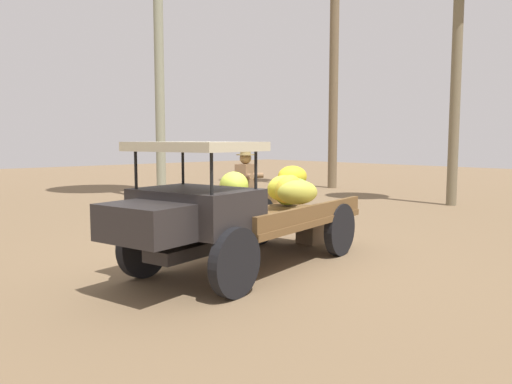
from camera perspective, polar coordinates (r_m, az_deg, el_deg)
name	(u,v)px	position (r m, az deg, el deg)	size (l,w,h in m)	color
ground_plane	(236,262)	(8.03, -2.28, -7.82)	(60.00, 60.00, 0.00)	brown
truck	(236,209)	(7.40, -2.26, -1.93)	(4.64, 2.46, 1.87)	#282424
farmer	(246,188)	(9.64, -1.14, 0.41)	(0.55, 0.51, 1.73)	#876150
wooden_crate	(314,230)	(9.51, 6.54, -4.22)	(0.55, 0.43, 0.48)	#7E6549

